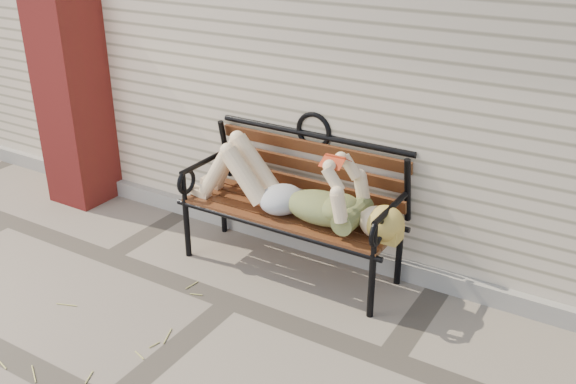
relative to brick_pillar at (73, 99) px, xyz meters
The scene contains 6 objects.
ground 2.62m from the brick_pillar, 18.06° to the right, with size 80.00×80.00×0.00m, color #796C5D.
house_wall 3.26m from the brick_pillar, 44.37° to the left, with size 8.00×4.00×3.00m, color beige.
foundation_strip 2.49m from the brick_pillar, ahead, with size 8.00×0.10×0.15m, color gray.
brick_pillar is the anchor object (origin of this frame).
garden_bench 2.44m from the brick_pillar, ahead, with size 1.87×0.74×1.21m.
reading_woman 2.46m from the brick_pillar, ahead, with size 1.76×0.40×0.55m.
Camera 1 is at (2.40, -3.16, 2.70)m, focal length 40.00 mm.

